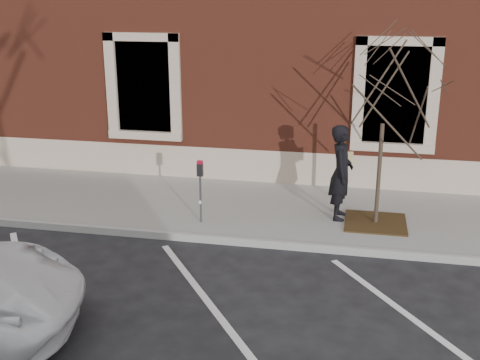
# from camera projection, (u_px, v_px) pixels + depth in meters

# --- Properties ---
(ground) EXTENTS (120.00, 120.00, 0.00)m
(ground) POSITION_uv_depth(u_px,v_px,m) (234.00, 243.00, 11.60)
(ground) COLOR #28282B
(ground) RESTS_ON ground
(sidewalk_near) EXTENTS (40.00, 3.50, 0.15)m
(sidewalk_near) POSITION_uv_depth(u_px,v_px,m) (250.00, 209.00, 13.21)
(sidewalk_near) COLOR gray
(sidewalk_near) RESTS_ON ground
(curb_near) EXTENTS (40.00, 0.12, 0.15)m
(curb_near) POSITION_uv_depth(u_px,v_px,m) (233.00, 241.00, 11.53)
(curb_near) COLOR #9E9E99
(curb_near) RESTS_ON ground
(parking_stripes) EXTENTS (28.00, 4.40, 0.01)m
(parking_stripes) POSITION_uv_depth(u_px,v_px,m) (205.00, 298.00, 9.55)
(parking_stripes) COLOR silver
(parking_stripes) RESTS_ON ground
(building_civic) EXTENTS (40.00, 8.62, 8.00)m
(building_civic) POSITION_uv_depth(u_px,v_px,m) (289.00, 14.00, 17.62)
(building_civic) COLOR maroon
(building_civic) RESTS_ON ground
(man) EXTENTS (0.49, 0.73, 1.96)m
(man) POSITION_uv_depth(u_px,v_px,m) (341.00, 172.00, 12.21)
(man) COLOR black
(man) RESTS_ON sidewalk_near
(parking_meter) EXTENTS (0.12, 0.09, 1.30)m
(parking_meter) POSITION_uv_depth(u_px,v_px,m) (200.00, 180.00, 12.00)
(parking_meter) COLOR #595B60
(parking_meter) RESTS_ON sidewalk_near
(tree_grate) EXTENTS (1.23, 1.23, 0.03)m
(tree_grate) POSITION_uv_depth(u_px,v_px,m) (375.00, 222.00, 12.20)
(tree_grate) COLOR #432E15
(tree_grate) RESTS_ON sidewalk_near
(sapling) EXTENTS (2.25, 2.25, 3.75)m
(sapling) POSITION_uv_depth(u_px,v_px,m) (385.00, 95.00, 11.41)
(sapling) COLOR #433328
(sapling) RESTS_ON sidewalk_near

